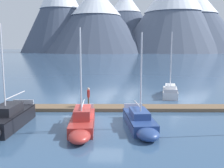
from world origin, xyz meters
TOP-DOWN VIEW (x-y plane):
  - ground_plane at (0.00, 0.00)m, footprint 700.00×700.00m
  - mountain_west_summit at (-56.75, 198.17)m, footprint 66.67×66.67m
  - mountain_central_massif at (-25.81, 190.85)m, footprint 85.92×85.92m
  - mountain_shoulder_ridge at (-2.82, 221.21)m, footprint 76.85×76.85m
  - mountain_east_summit at (37.37, 200.77)m, footprint 93.08×93.08m
  - mountain_rear_spur at (53.43, 204.15)m, footprint 87.51×87.51m
  - dock at (0.00, 4.00)m, footprint 28.69×3.74m
  - sailboat_second_berth at (-6.68, -1.74)m, footprint 1.95×6.29m
  - sailboat_mid_dock_port at (-1.49, -1.57)m, footprint 2.18×6.48m
  - sailboat_mid_dock_starboard at (2.45, -1.06)m, footprint 2.47×6.19m
  - sailboat_far_berth at (6.28, 10.95)m, footprint 2.24×6.01m
  - person_on_dock at (-1.92, 3.77)m, footprint 0.26×0.59m

SIDE VIEW (x-z plane):
  - ground_plane at x=0.00m, z-range 0.00..0.00m
  - dock at x=0.00m, z-range -0.01..0.29m
  - sailboat_mid_dock_starboard at x=2.45m, z-range -2.77..3.74m
  - sailboat_far_berth at x=6.28m, z-range -3.06..4.10m
  - sailboat_mid_dock_port at x=-1.49m, z-range -2.86..3.91m
  - sailboat_second_berth at x=-6.68m, z-range -2.87..4.19m
  - person_on_dock at x=-1.92m, z-range 0.42..2.11m
  - mountain_central_massif at x=-25.81m, z-range 1.28..53.68m
  - mountain_shoulder_ridge at x=-2.82m, z-range 0.76..54.73m
  - mountain_rear_spur at x=53.43m, z-range 1.26..56.14m
  - mountain_east_summit at x=37.37m, z-range 1.92..66.00m
  - mountain_west_summit at x=-56.75m, z-range 1.92..70.21m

